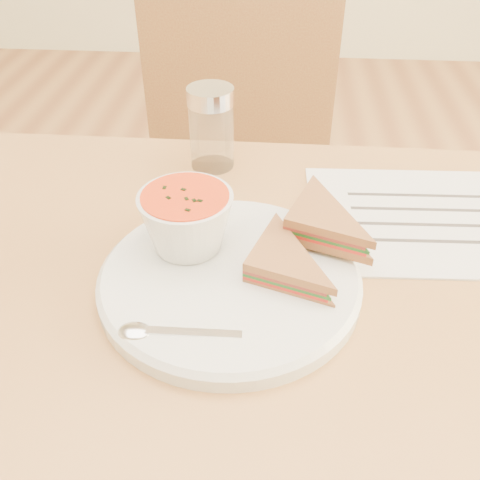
# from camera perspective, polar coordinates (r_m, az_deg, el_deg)

# --- Properties ---
(dining_table) EXTENTS (1.00, 0.70, 0.75)m
(dining_table) POSITION_cam_1_polar(r_m,az_deg,el_deg) (0.90, 3.28, -22.92)
(dining_table) COLOR #A45F33
(dining_table) RESTS_ON floor
(chair_far) EXTENTS (0.49, 0.49, 0.98)m
(chair_far) POSITION_cam_1_polar(r_m,az_deg,el_deg) (1.19, 0.52, 3.33)
(chair_far) COLOR brown
(chair_far) RESTS_ON floor
(plate) EXTENTS (0.37, 0.37, 0.02)m
(plate) POSITION_cam_1_polar(r_m,az_deg,el_deg) (0.60, -1.11, -4.28)
(plate) COLOR silver
(plate) RESTS_ON dining_table
(soup_bowl) EXTENTS (0.12, 0.12, 0.07)m
(soup_bowl) POSITION_cam_1_polar(r_m,az_deg,el_deg) (0.61, -5.68, 1.75)
(soup_bowl) COLOR silver
(soup_bowl) RESTS_ON plate
(sandwich_half_a) EXTENTS (0.13, 0.13, 0.03)m
(sandwich_half_a) POSITION_cam_1_polar(r_m,az_deg,el_deg) (0.57, 0.26, -3.74)
(sandwich_half_a) COLOR #A7653B
(sandwich_half_a) RESTS_ON plate
(sandwich_half_b) EXTENTS (0.14, 0.14, 0.03)m
(sandwich_half_b) POSITION_cam_1_polar(r_m,az_deg,el_deg) (0.61, 4.58, 1.02)
(sandwich_half_b) COLOR #A7653B
(sandwich_half_b) RESTS_ON plate
(spoon) EXTENTS (0.17, 0.04, 0.01)m
(spoon) POSITION_cam_1_polar(r_m,az_deg,el_deg) (0.53, -5.89, -9.85)
(spoon) COLOR silver
(spoon) RESTS_ON plate
(paper_menu) EXTENTS (0.34, 0.26, 0.00)m
(paper_menu) POSITION_cam_1_polar(r_m,az_deg,el_deg) (0.75, 20.28, 2.21)
(paper_menu) COLOR white
(paper_menu) RESTS_ON dining_table
(condiment_shaker) EXTENTS (0.08, 0.08, 0.12)m
(condiment_shaker) POSITION_cam_1_polar(r_m,az_deg,el_deg) (0.80, -3.07, 11.82)
(condiment_shaker) COLOR silver
(condiment_shaker) RESTS_ON dining_table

